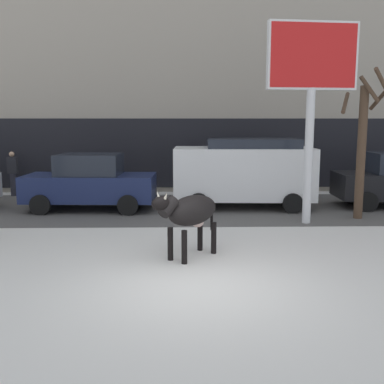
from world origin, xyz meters
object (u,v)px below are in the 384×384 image
object	(u,v)px
cow_black	(190,212)
pedestrian_near_billboard	(277,173)
pedestrian_by_cars	(13,173)
car_white_van	(244,171)
car_navy_sedan	(90,182)
bare_tree_right_lot	(363,142)
billboard	(312,68)

from	to	relation	value
cow_black	pedestrian_near_billboard	xyz separation A→B (m)	(3.57, 8.30, -0.11)
pedestrian_near_billboard	pedestrian_by_cars	bearing A→B (deg)	180.00
cow_black	car_white_van	bearing A→B (deg)	71.47
car_navy_sedan	pedestrian_by_cars	distance (m)	4.60
pedestrian_near_billboard	bare_tree_right_lot	distance (m)	4.93
cow_black	car_navy_sedan	bearing A→B (deg)	120.56
car_white_van	pedestrian_near_billboard	size ratio (longest dim) A/B	2.70
cow_black	pedestrian_by_cars	xyz separation A→B (m)	(-6.76, 8.30, -0.11)
bare_tree_right_lot	pedestrian_near_billboard	bearing A→B (deg)	109.49
billboard	pedestrian_by_cars	xyz separation A→B (m)	(-10.15, 5.04, -3.43)
billboard	car_white_van	world-z (taller)	billboard
cow_black	pedestrian_near_billboard	bearing A→B (deg)	66.72
bare_tree_right_lot	pedestrian_by_cars	bearing A→B (deg)	159.51
pedestrian_by_cars	bare_tree_right_lot	bearing A→B (deg)	-20.49
car_navy_sedan	bare_tree_right_lot	bearing A→B (deg)	-10.54
car_navy_sedan	bare_tree_right_lot	size ratio (longest dim) A/B	0.98
billboard	pedestrian_near_billboard	distance (m)	6.10
billboard	pedestrian_near_billboard	xyz separation A→B (m)	(0.18, 5.04, -3.43)
car_navy_sedan	pedestrian_by_cars	world-z (taller)	car_navy_sedan
car_navy_sedan	pedestrian_by_cars	xyz separation A→B (m)	(-3.57, 2.90, -0.03)
cow_black	car_navy_sedan	world-z (taller)	car_navy_sedan
cow_black	car_white_van	xyz separation A→B (m)	(1.91, 5.69, 0.25)
billboard	bare_tree_right_lot	world-z (taller)	billboard
car_navy_sedan	car_white_van	distance (m)	5.11
billboard	car_navy_sedan	size ratio (longest dim) A/B	1.30
cow_black	bare_tree_right_lot	bearing A→B (deg)	36.81
pedestrian_by_cars	pedestrian_near_billboard	bearing A→B (deg)	0.00
billboard	car_white_van	bearing A→B (deg)	121.36
car_white_van	bare_tree_right_lot	world-z (taller)	bare_tree_right_lot
car_navy_sedan	pedestrian_near_billboard	xyz separation A→B (m)	(6.76, 2.90, -0.03)
car_navy_sedan	pedestrian_near_billboard	size ratio (longest dim) A/B	2.46
cow_black	pedestrian_by_cars	world-z (taller)	pedestrian_by_cars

